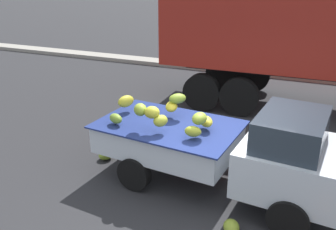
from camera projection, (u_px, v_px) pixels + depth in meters
ground at (213, 191)px, 6.75m from camera, size 220.00×220.00×0.00m
curb_strip at (276, 74)px, 14.06m from camera, size 80.00×0.80×0.16m
pickup_truck at (263, 155)px, 6.19m from camera, size 4.81×2.14×1.70m
fallen_banana_bunch_near_tailgate at (106, 155)px, 7.84m from camera, size 0.39×0.40×0.20m
fallen_banana_bunch_by_wheel at (231, 227)px, 5.65m from camera, size 0.36×0.39×0.20m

